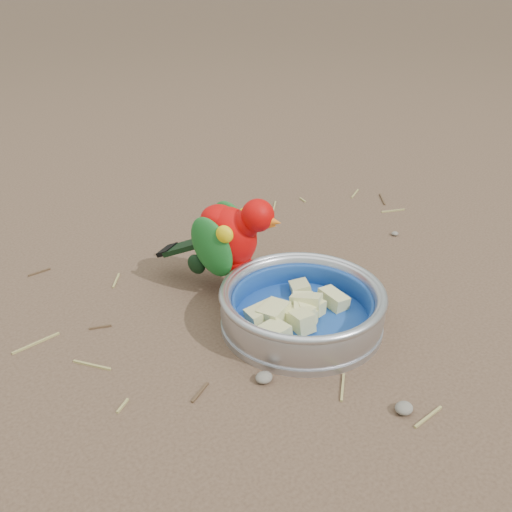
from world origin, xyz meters
TOP-DOWN VIEW (x-y plane):
  - ground at (0.00, 0.00)m, footprint 60.00×60.00m
  - food_bowl at (-0.03, -0.01)m, footprint 0.24×0.24m
  - bowl_wall at (-0.03, -0.01)m, footprint 0.24×0.24m
  - fruit_wedges at (-0.03, -0.01)m, footprint 0.14×0.14m
  - lory_parrot at (-0.04, 0.14)m, footprint 0.17×0.22m
  - ground_debris at (-0.04, 0.02)m, footprint 0.90×0.80m

SIDE VIEW (x-z plane):
  - ground at x=0.00m, z-range 0.00..0.00m
  - ground_debris at x=-0.04m, z-range 0.00..0.01m
  - food_bowl at x=-0.03m, z-range 0.00..0.02m
  - fruit_wedges at x=-0.03m, z-range 0.02..0.05m
  - bowl_wall at x=-0.03m, z-range 0.02..0.06m
  - lory_parrot at x=-0.04m, z-range 0.00..0.16m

